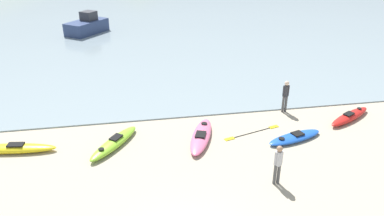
% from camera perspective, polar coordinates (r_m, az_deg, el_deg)
% --- Properties ---
extents(kayak_on_sand_0, '(1.78, 3.18, 0.35)m').
position_cam_1_polar(kayak_on_sand_0, '(15.79, 1.40, -4.29)').
color(kayak_on_sand_0, '#E5668C').
rests_on(kayak_on_sand_0, ground_plane).
extents(kayak_on_sand_1, '(2.70, 1.43, 0.29)m').
position_cam_1_polar(kayak_on_sand_1, '(16.34, 15.40, -4.31)').
color(kayak_on_sand_1, blue).
rests_on(kayak_on_sand_1, ground_plane).
extents(kayak_on_sand_2, '(3.53, 1.10, 0.36)m').
position_cam_1_polar(kayak_on_sand_2, '(16.55, -25.74, -5.57)').
color(kayak_on_sand_2, yellow).
rests_on(kayak_on_sand_2, ground_plane).
extents(kayak_on_sand_3, '(2.25, 2.84, 0.37)m').
position_cam_1_polar(kayak_on_sand_3, '(15.61, -11.76, -5.20)').
color(kayak_on_sand_3, '#8CCC2D').
rests_on(kayak_on_sand_3, ground_plane).
extents(kayak_on_sand_4, '(2.82, 1.93, 0.37)m').
position_cam_1_polar(kayak_on_sand_4, '(18.87, 22.92, -1.17)').
color(kayak_on_sand_4, red).
rests_on(kayak_on_sand_4, ground_plane).
extents(person_near_foreground, '(0.31, 0.27, 1.51)m').
position_cam_1_polar(person_near_foreground, '(13.15, 12.98, -8.09)').
color(person_near_foreground, '#4C4C4C').
rests_on(person_near_foreground, ground_plane).
extents(person_near_waterline, '(0.32, 0.29, 1.60)m').
position_cam_1_polar(person_near_waterline, '(18.35, 14.07, 2.02)').
color(person_near_waterline, '#4C4C4C').
rests_on(person_near_waterline, ground_plane).
extents(moored_boat_1, '(3.64, 3.95, 1.77)m').
position_cam_1_polar(moored_boat_1, '(33.47, -15.71, 11.98)').
color(moored_boat_1, navy).
rests_on(moored_boat_1, bay_water).
extents(loose_paddle, '(2.71, 0.99, 0.03)m').
position_cam_1_polar(loose_paddle, '(16.53, 9.16, -3.73)').
color(loose_paddle, black).
rests_on(loose_paddle, ground_plane).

